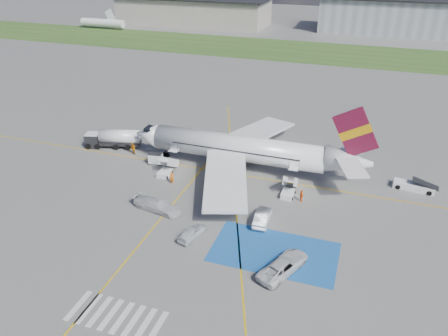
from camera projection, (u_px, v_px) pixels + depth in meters
The scene contains 22 objects.
ground at pixel (204, 217), 55.22m from camera, with size 400.00×400.00×0.00m, color #60605E.
grass_strip at pixel (315, 52), 134.70m from camera, with size 400.00×30.00×0.01m, color #2D4C1E.
taxiway_line_main at pixel (233, 174), 65.26m from camera, with size 120.00×0.20×0.01m, color gold.
taxiway_line_cross at pixel (129, 257), 48.29m from camera, with size 0.20×60.00×0.01m, color gold.
taxiway_line_diag at pixel (233, 174), 65.26m from camera, with size 0.20×60.00×0.01m, color gold.
staging_box at pixel (274, 252), 49.01m from camera, with size 14.00×8.00×0.01m, color #1A549F.
crosswalk at pixel (116, 316), 40.68m from camera, with size 9.00×4.00×0.01m.
terminal_west at pixel (193, 11), 177.39m from camera, with size 60.00×22.00×10.00m, color #9F9789.
terminal_centre at pixel (388, 16), 159.64m from camera, with size 48.00×18.00×12.00m, color gray.
airliner at pixel (247, 149), 64.92m from camera, with size 36.81×32.95×11.92m.
airstairs_fwd at pixel (166, 170), 64.93m from camera, with size 1.90×5.20×3.60m.
airstairs_aft at pixel (288, 191), 59.64m from camera, with size 1.90×5.20×3.60m.
fuel_tanker at pixel (114, 140), 73.05m from camera, with size 9.37×4.72×3.10m.
gpu_cart at pixel (156, 159), 67.85m from camera, with size 2.27×1.68×1.73m.
belt_loader at pixel (414, 187), 61.00m from camera, with size 5.96×2.61×1.75m.
car_silver_a at pixel (192, 233), 51.03m from camera, with size 1.67×4.15×1.42m, color silver.
car_silver_b at pixel (263, 217), 53.78m from camera, with size 1.69×4.84×1.59m, color silver.
van_white_a at pixel (284, 264), 45.74m from camera, with size 2.44×5.28×1.98m, color silver.
van_white_b at pixel (157, 203), 56.11m from camera, with size 2.08×5.11×2.00m, color silver.
crew_fwd at pixel (172, 178), 62.25m from camera, with size 0.66×0.43×1.80m, color orange.
crew_nose at pixel (133, 149), 70.71m from camera, with size 0.95×0.74×1.96m, color orange.
crew_aft at pixel (302, 196), 58.08m from camera, with size 1.02×0.42×1.74m, color orange.
Camera 1 is at (17.25, -42.66, 31.24)m, focal length 35.00 mm.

